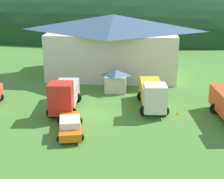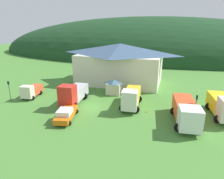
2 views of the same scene
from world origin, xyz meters
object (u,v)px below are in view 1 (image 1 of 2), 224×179
at_px(depot_building, 113,44).
at_px(traffic_cone_near_pickup, 177,114).
at_px(crane_truck_red, 64,95).
at_px(service_pickup_orange, 70,125).
at_px(heavy_rig_striped, 153,94).
at_px(play_shed_cream, 116,80).

xyz_separation_m(depot_building, traffic_cone_near_pickup, (8.07, -14.63, -4.42)).
distance_m(depot_building, crane_truck_red, 15.39).
relative_size(crane_truck_red, service_pickup_orange, 1.31).
distance_m(crane_truck_red, heavy_rig_striped, 9.43).
distance_m(depot_building, service_pickup_orange, 20.56).
xyz_separation_m(depot_building, heavy_rig_striped, (5.46, -13.20, -2.76)).
distance_m(depot_building, heavy_rig_striped, 14.54).
height_order(play_shed_cream, service_pickup_orange, play_shed_cream).
bearing_deg(depot_building, crane_truck_red, -104.76).
xyz_separation_m(play_shed_cream, service_pickup_orange, (-3.12, -12.14, -0.61)).
xyz_separation_m(crane_truck_red, traffic_cone_near_pickup, (11.92, 0.03, -1.75)).
relative_size(service_pickup_orange, traffic_cone_near_pickup, 8.97).
xyz_separation_m(heavy_rig_striped, traffic_cone_near_pickup, (2.61, -1.43, -1.67)).
bearing_deg(play_shed_cream, depot_building, 97.48).
height_order(crane_truck_red, service_pickup_orange, crane_truck_red).
bearing_deg(heavy_rig_striped, play_shed_cream, -144.60).
height_order(play_shed_cream, traffic_cone_near_pickup, play_shed_cream).
bearing_deg(crane_truck_red, traffic_cone_near_pickup, 85.52).
xyz_separation_m(service_pickup_orange, traffic_cone_near_pickup, (10.14, 5.51, -0.83)).
xyz_separation_m(depot_building, service_pickup_orange, (-2.07, -20.14, -3.59)).
bearing_deg(play_shed_cream, crane_truck_red, -126.40).
distance_m(depot_building, play_shed_cream, 8.60).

